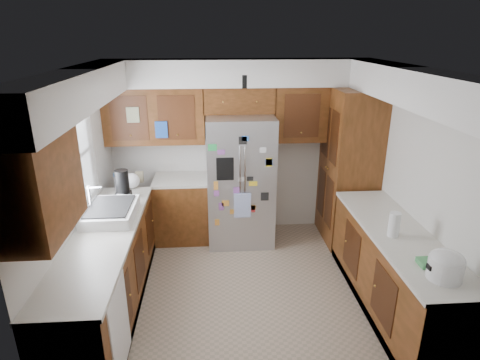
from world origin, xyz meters
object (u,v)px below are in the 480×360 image
object	(u,v)px
rice_cooker	(446,265)
paper_towel	(394,225)
pantry	(349,167)
fridge	(240,180)

from	to	relation	value
rice_cooker	paper_towel	world-z (taller)	paper_towel
pantry	fridge	size ratio (longest dim) A/B	1.19
pantry	paper_towel	xyz separation A→B (m)	(-0.10, -1.69, -0.03)
pantry	paper_towel	size ratio (longest dim) A/B	8.63
paper_towel	rice_cooker	bearing A→B (deg)	-82.12
fridge	rice_cooker	bearing A→B (deg)	-58.91
pantry	rice_cooker	distance (m)	2.43
fridge	rice_cooker	size ratio (longest dim) A/B	6.19
pantry	rice_cooker	world-z (taller)	pantry
pantry	rice_cooker	size ratio (longest dim) A/B	7.40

